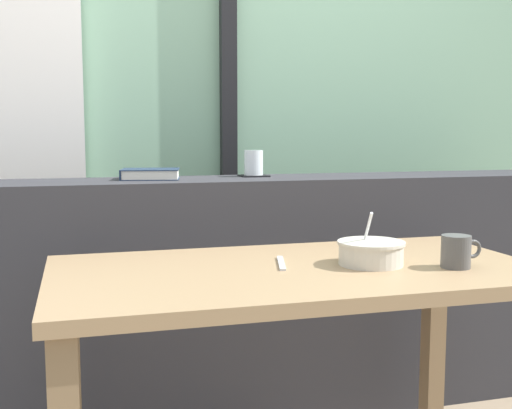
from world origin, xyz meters
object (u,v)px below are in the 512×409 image
(juice_glass, at_px, (254,164))
(ceramic_mug, at_px, (457,251))
(breakfast_table, at_px, (297,304))
(coaster_square, at_px, (254,176))
(soup_bowl, at_px, (371,253))
(closed_book, at_px, (150,174))
(fork_utensil, at_px, (281,263))

(juice_glass, xyz_separation_m, ceramic_mug, (0.32, -0.83, -0.19))
(breakfast_table, xyz_separation_m, coaster_square, (0.08, 0.71, 0.29))
(coaster_square, xyz_separation_m, juice_glass, (0.00, -0.00, 0.04))
(soup_bowl, bearing_deg, juice_glass, 99.05)
(coaster_square, xyz_separation_m, closed_book, (-0.38, -0.03, 0.02))
(closed_book, xyz_separation_m, ceramic_mug, (0.70, -0.80, -0.16))
(ceramic_mug, bearing_deg, breakfast_table, 162.92)
(breakfast_table, distance_m, ceramic_mug, 0.44)
(closed_book, height_order, fork_utensil, closed_book)
(breakfast_table, relative_size, juice_glass, 13.82)
(juice_glass, xyz_separation_m, fork_utensil, (-0.11, -0.67, -0.23))
(fork_utensil, bearing_deg, ceramic_mug, -6.11)
(juice_glass, xyz_separation_m, closed_book, (-0.38, -0.03, -0.03))
(closed_book, bearing_deg, fork_utensil, -66.77)
(breakfast_table, height_order, coaster_square, coaster_square)
(breakfast_table, height_order, juice_glass, juice_glass)
(juice_glass, distance_m, closed_book, 0.39)
(closed_book, distance_m, fork_utensil, 0.72)
(coaster_square, bearing_deg, closed_book, -174.95)
(breakfast_table, distance_m, soup_bowl, 0.24)
(coaster_square, height_order, ceramic_mug, coaster_square)
(breakfast_table, height_order, closed_book, closed_book)
(breakfast_table, distance_m, closed_book, 0.80)
(breakfast_table, relative_size, coaster_square, 12.69)
(coaster_square, distance_m, soup_bowl, 0.77)
(soup_bowl, relative_size, ceramic_mug, 1.58)
(juice_glass, bearing_deg, ceramic_mug, -69.30)
(fork_utensil, bearing_deg, soup_bowl, -2.11)
(breakfast_table, bearing_deg, fork_utensil, 124.95)
(coaster_square, relative_size, closed_book, 0.45)
(closed_book, height_order, soup_bowl, closed_book)
(breakfast_table, relative_size, soup_bowl, 7.10)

